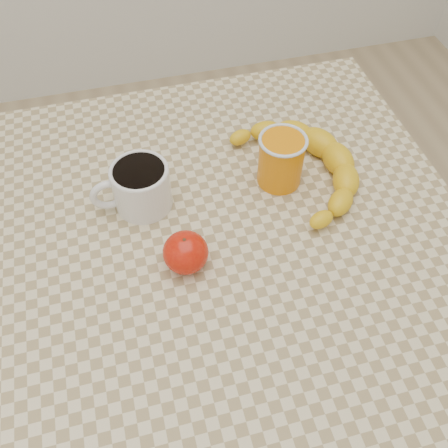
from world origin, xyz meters
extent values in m
plane|color=tan|center=(0.00, 0.00, 0.00)|extent=(3.00, 3.00, 0.00)
cube|color=beige|center=(0.00, 0.00, 0.73)|extent=(0.80, 0.80, 0.04)
cube|color=olive|center=(0.00, 0.00, 0.68)|extent=(0.74, 0.74, 0.06)
cylinder|color=olive|center=(-0.35, 0.35, 0.35)|extent=(0.05, 0.05, 0.71)
cylinder|color=olive|center=(0.35, 0.35, 0.35)|extent=(0.05, 0.05, 0.71)
cylinder|color=silver|center=(-0.11, 0.09, 0.79)|extent=(0.10, 0.10, 0.08)
cylinder|color=black|center=(-0.11, 0.09, 0.82)|extent=(0.08, 0.08, 0.01)
torus|color=silver|center=(-0.11, 0.09, 0.83)|extent=(0.09, 0.09, 0.01)
torus|color=silver|center=(-0.17, 0.09, 0.79)|extent=(0.06, 0.01, 0.06)
cylinder|color=orange|center=(0.12, 0.09, 0.80)|extent=(0.08, 0.08, 0.09)
torus|color=silver|center=(0.12, 0.09, 0.84)|extent=(0.08, 0.08, 0.01)
ellipsoid|color=#A90E05|center=(-0.07, -0.05, 0.78)|extent=(0.08, 0.08, 0.06)
cylinder|color=#382311|center=(-0.07, -0.05, 0.81)|extent=(0.01, 0.01, 0.01)
camera|label=1|loc=(-0.12, -0.47, 1.38)|focal=40.00mm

